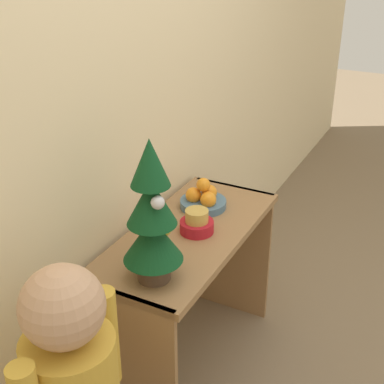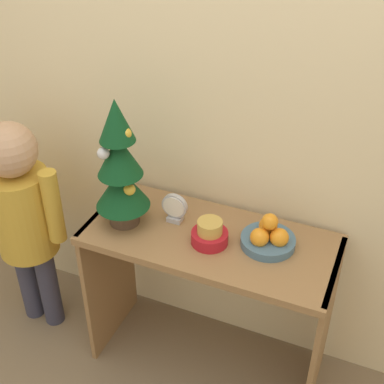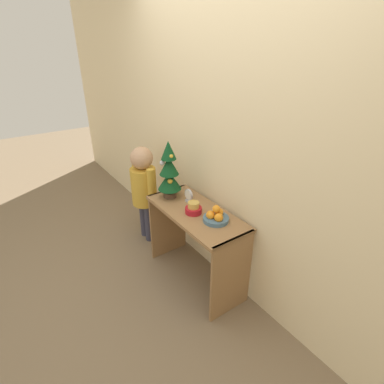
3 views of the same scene
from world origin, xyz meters
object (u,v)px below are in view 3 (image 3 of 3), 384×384
Objects in this scene: mini_tree at (169,171)px; child_figure at (144,185)px; singing_bowl at (193,208)px; fruit_bowl at (216,217)px; desk_clock at (189,196)px.

child_figure is (-0.48, -0.02, -0.31)m from mini_tree.
mini_tree reaches higher than singing_bowl.
singing_bowl is 0.13× the size of child_figure.
fruit_bowl is 1.65× the size of desk_clock.
mini_tree is 0.50× the size of child_figure.
desk_clock reaches higher than singing_bowl.
mini_tree is 0.59m from fruit_bowl.
mini_tree is at bearing -171.63° from fruit_bowl.
singing_bowl is at bearing 1.81° from mini_tree.
desk_clock is at bearing -179.99° from fruit_bowl.
fruit_bowl reaches higher than desk_clock.
desk_clock is at bearing 9.09° from child_figure.
child_figure is at bearing -170.91° from desk_clock.
fruit_bowl is at bearing 5.83° from child_figure.
child_figure reaches higher than singing_bowl.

